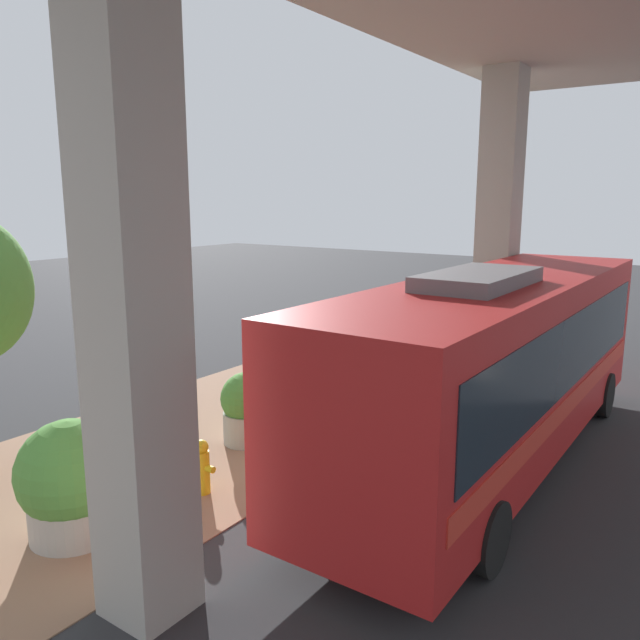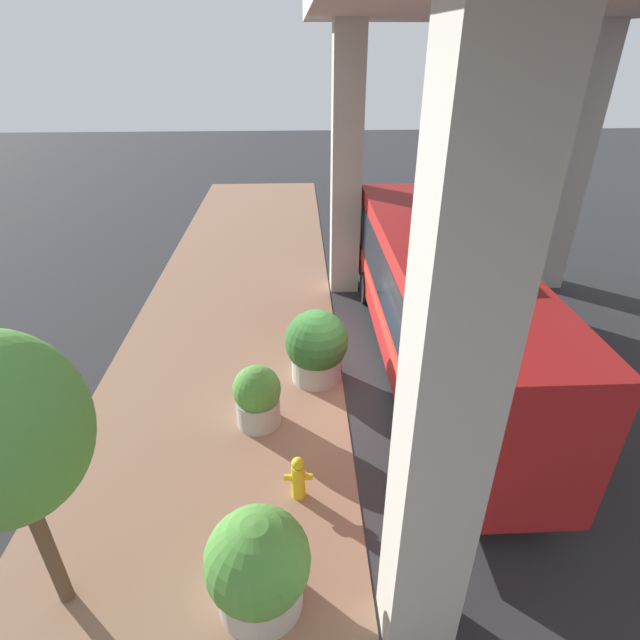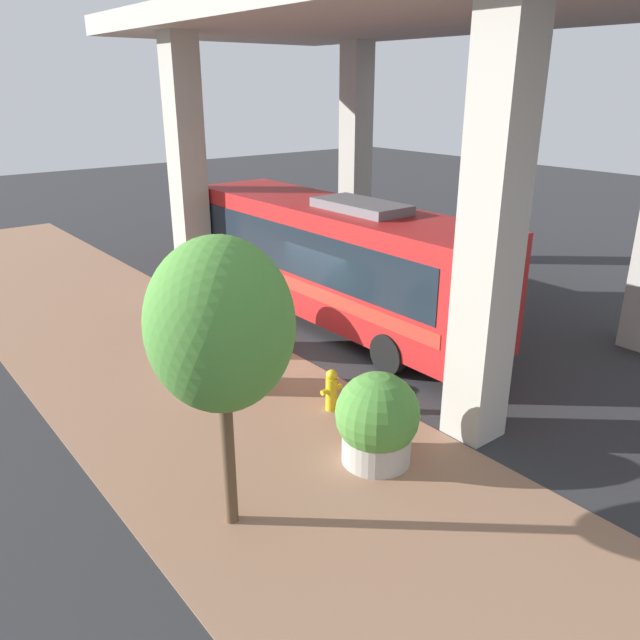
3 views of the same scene
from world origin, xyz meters
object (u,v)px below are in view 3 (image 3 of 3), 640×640
Objects in this scene: fire_hydrant at (332,390)px; street_tree_near at (220,326)px; bus at (334,256)px; planter_front at (377,421)px; planter_back at (254,317)px; planter_middle at (244,358)px.

fire_hydrant is 4.87m from street_tree_near.
bus reaches higher than planter_front.
bus is at bearing 56.38° from planter_front.
street_tree_near reaches higher than fire_hydrant.
planter_front is (-4.01, -6.04, -1.13)m from bus.
planter_back is at bearing 79.45° from planter_front.
planter_middle is 0.31× the size of street_tree_near.
bus is at bearing 39.97° from street_tree_near.
planter_front is 5.78m from planter_back.
bus is at bearing 49.71° from fire_hydrant.
fire_hydrant is 3.76m from planter_back.
bus is 7.41× the size of planter_middle.
planter_middle is 5.37m from street_tree_near.
bus is 9.19m from street_tree_near.
bus reaches higher than planter_back.
planter_middle is at bearing -155.31° from bus.
fire_hydrant is at bearing 26.84° from street_tree_near.
planter_back reaches higher than planter_front.
planter_front reaches higher than fire_hydrant.
street_tree_near is at bearing 176.15° from planter_front.
bus is 7.34m from planter_front.
fire_hydrant is at bearing -130.29° from bus.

